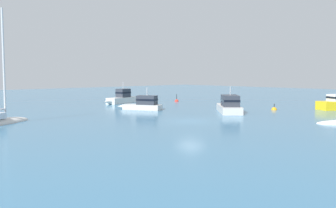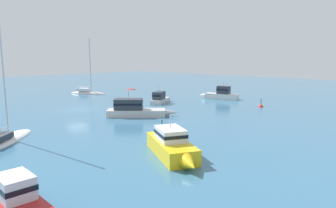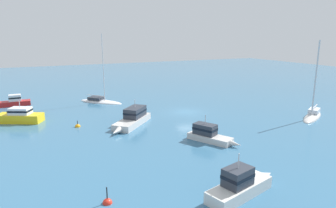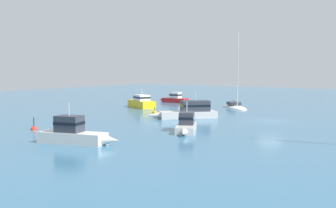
{
  "view_description": "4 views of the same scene",
  "coord_description": "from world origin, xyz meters",
  "px_view_note": "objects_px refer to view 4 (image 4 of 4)",
  "views": [
    {
      "loc": [
        25.05,
        -25.93,
        4.55
      ],
      "look_at": [
        -7.97,
        4.45,
        0.9
      ],
      "focal_mm": 40.93,
      "sensor_mm": 36.0,
      "label": 1
    },
    {
      "loc": [
        19.25,
        35.8,
        6.78
      ],
      "look_at": [
        -8.36,
        8.71,
        0.74
      ],
      "focal_mm": 31.8,
      "sensor_mm": 36.0,
      "label": 2
    },
    {
      "loc": [
        -36.77,
        20.45,
        10.89
      ],
      "look_at": [
        -3.45,
        4.59,
        2.37
      ],
      "focal_mm": 31.83,
      "sensor_mm": 36.0,
      "label": 3
    },
    {
      "loc": [
        -44.15,
        -16.29,
        5.83
      ],
      "look_at": [
        -5.07,
        10.33,
        1.77
      ],
      "focal_mm": 44.16,
      "sensor_mm": 36.0,
      "label": 4
    }
  ],
  "objects_px": {
    "ketch": "(235,107)",
    "cabin_cruiser": "(189,111)",
    "motor_cruiser_1": "(74,133)",
    "motor_cruiser": "(141,102)",
    "mooring_buoy": "(155,113)",
    "powerboat": "(174,99)",
    "launch": "(186,124)",
    "channel_buoy": "(34,129)"
  },
  "relations": [
    {
      "from": "motor_cruiser_1",
      "to": "motor_cruiser",
      "type": "bearing_deg",
      "value": 103.42
    },
    {
      "from": "motor_cruiser_1",
      "to": "launch",
      "type": "height_order",
      "value": "motor_cruiser_1"
    },
    {
      "from": "cabin_cruiser",
      "to": "launch",
      "type": "bearing_deg",
      "value": 74.13
    },
    {
      "from": "motor_cruiser_1",
      "to": "mooring_buoy",
      "type": "bearing_deg",
      "value": 95.21
    },
    {
      "from": "powerboat",
      "to": "motor_cruiser",
      "type": "bearing_deg",
      "value": 94.65
    },
    {
      "from": "cabin_cruiser",
      "to": "launch",
      "type": "height_order",
      "value": "cabin_cruiser"
    },
    {
      "from": "motor_cruiser",
      "to": "mooring_buoy",
      "type": "xyz_separation_m",
      "value": [
        -5.45,
        -6.6,
        -0.76
      ]
    },
    {
      "from": "ketch",
      "to": "channel_buoy",
      "type": "height_order",
      "value": "ketch"
    },
    {
      "from": "motor_cruiser",
      "to": "cabin_cruiser",
      "type": "xyz_separation_m",
      "value": [
        -7.35,
        -13.04,
        0.04
      ]
    },
    {
      "from": "cabin_cruiser",
      "to": "motor_cruiser_1",
      "type": "height_order",
      "value": "motor_cruiser_1"
    },
    {
      "from": "motor_cruiser_1",
      "to": "launch",
      "type": "xyz_separation_m",
      "value": [
        10.18,
        -3.99,
        -0.07
      ]
    },
    {
      "from": "powerboat",
      "to": "cabin_cruiser",
      "type": "relative_size",
      "value": 0.81
    },
    {
      "from": "powerboat",
      "to": "launch",
      "type": "relative_size",
      "value": 0.98
    },
    {
      "from": "launch",
      "to": "channel_buoy",
      "type": "bearing_deg",
      "value": -87.36
    },
    {
      "from": "powerboat",
      "to": "mooring_buoy",
      "type": "bearing_deg",
      "value": 115.42
    },
    {
      "from": "powerboat",
      "to": "motor_cruiser_1",
      "type": "xyz_separation_m",
      "value": [
        -37.11,
        -15.1,
        0.12
      ]
    },
    {
      "from": "powerboat",
      "to": "mooring_buoy",
      "type": "height_order",
      "value": "powerboat"
    },
    {
      "from": "motor_cruiser_1",
      "to": "mooring_buoy",
      "type": "distance_m",
      "value": 22.66
    },
    {
      "from": "cabin_cruiser",
      "to": "mooring_buoy",
      "type": "distance_m",
      "value": 6.77
    },
    {
      "from": "ketch",
      "to": "powerboat",
      "type": "distance_m",
      "value": 13.43
    },
    {
      "from": "motor_cruiser_1",
      "to": "channel_buoy",
      "type": "xyz_separation_m",
      "value": [
        2.93,
        8.72,
        -0.77
      ]
    },
    {
      "from": "motor_cruiser",
      "to": "channel_buoy",
      "type": "bearing_deg",
      "value": 130.81
    },
    {
      "from": "ketch",
      "to": "cabin_cruiser",
      "type": "distance_m",
      "value": 14.53
    },
    {
      "from": "ketch",
      "to": "cabin_cruiser",
      "type": "relative_size",
      "value": 1.65
    },
    {
      "from": "ketch",
      "to": "mooring_buoy",
      "type": "height_order",
      "value": "ketch"
    },
    {
      "from": "cabin_cruiser",
      "to": "launch",
      "type": "xyz_separation_m",
      "value": [
        -9.19,
        -5.29,
        -0.1
      ]
    },
    {
      "from": "launch",
      "to": "motor_cruiser",
      "type": "bearing_deg",
      "value": -159.12
    },
    {
      "from": "mooring_buoy",
      "to": "powerboat",
      "type": "bearing_deg",
      "value": 24.87
    },
    {
      "from": "ketch",
      "to": "cabin_cruiser",
      "type": "xyz_separation_m",
      "value": [
        -14.49,
        -0.76,
        0.69
      ]
    },
    {
      "from": "mooring_buoy",
      "to": "cabin_cruiser",
      "type": "bearing_deg",
      "value": -106.4
    },
    {
      "from": "ketch",
      "to": "launch",
      "type": "height_order",
      "value": "ketch"
    },
    {
      "from": "ketch",
      "to": "launch",
      "type": "xyz_separation_m",
      "value": [
        -23.69,
        -6.06,
        0.59
      ]
    },
    {
      "from": "powerboat",
      "to": "channel_buoy",
      "type": "height_order",
      "value": "powerboat"
    },
    {
      "from": "motor_cruiser",
      "to": "powerboat",
      "type": "relative_size",
      "value": 1.23
    },
    {
      "from": "ketch",
      "to": "cabin_cruiser",
      "type": "height_order",
      "value": "ketch"
    },
    {
      "from": "cabin_cruiser",
      "to": "channel_buoy",
      "type": "distance_m",
      "value": 18.06
    },
    {
      "from": "channel_buoy",
      "to": "mooring_buoy",
      "type": "height_order",
      "value": "channel_buoy"
    },
    {
      "from": "motor_cruiser",
      "to": "channel_buoy",
      "type": "relative_size",
      "value": 4.67
    },
    {
      "from": "ketch",
      "to": "motor_cruiser_1",
      "type": "relative_size",
      "value": 1.69
    },
    {
      "from": "ketch",
      "to": "motor_cruiser_1",
      "type": "bearing_deg",
      "value": -38.4
    },
    {
      "from": "mooring_buoy",
      "to": "ketch",
      "type": "bearing_deg",
      "value": -24.3
    },
    {
      "from": "powerboat",
      "to": "channel_buoy",
      "type": "xyz_separation_m",
      "value": [
        -34.18,
        -6.37,
        -0.65
      ]
    }
  ]
}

